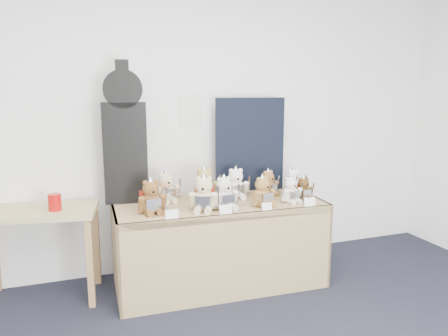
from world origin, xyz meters
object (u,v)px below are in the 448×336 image
object	(u,v)px
side_table	(38,225)
display_table	(222,223)
teddy_front_far_right	(291,191)
teddy_back_far_left	(165,192)
teddy_back_left	(167,188)
teddy_back_centre_left	(205,185)
guitar_case	(125,135)
teddy_front_far_left	(151,198)
teddy_back_end	(294,182)
teddy_front_centre	(224,194)
teddy_back_right	(268,184)
teddy_front_right	(263,193)
teddy_back_centre_right	(236,184)
teddy_front_left	(204,195)
red_cup	(55,202)
teddy_front_end	(304,189)

from	to	relation	value
side_table	display_table	bearing A→B (deg)	-1.59
teddy_front_far_right	teddy_back_far_left	size ratio (longest dim) A/B	1.13
teddy_back_left	teddy_back_centre_left	world-z (taller)	teddy_back_centre_left
guitar_case	teddy_back_far_left	size ratio (longest dim) A/B	5.29
teddy_front_far_left	teddy_back_end	bearing A→B (deg)	1.56
side_table	guitar_case	xyz separation A→B (m)	(0.71, 0.04, 0.68)
teddy_front_far_right	teddy_back_centre_left	distance (m)	0.73
teddy_front_centre	teddy_back_right	bearing A→B (deg)	17.86
teddy_back_far_left	teddy_front_right	bearing A→B (deg)	-22.58
teddy_front_right	teddy_back_centre_left	world-z (taller)	teddy_back_centre_left
teddy_back_centre_right	teddy_back_end	bearing A→B (deg)	-0.32
teddy_front_far_right	teddy_front_left	bearing A→B (deg)	171.42
display_table	teddy_back_right	size ratio (longest dim) A/B	6.83
red_cup	teddy_front_far_left	world-z (taller)	teddy_front_far_left
teddy_front_far_right	teddy_back_centre_left	bearing A→B (deg)	146.99
teddy_front_right	teddy_back_centre_left	size ratio (longest dim) A/B	0.86
teddy_front_left	teddy_back_left	xyz separation A→B (m)	(-0.22, 0.37, -0.01)
teddy_back_left	teddy_front_end	bearing A→B (deg)	-22.22
guitar_case	teddy_back_end	world-z (taller)	guitar_case
teddy_front_left	teddy_back_centre_left	xyz separation A→B (m)	(0.10, 0.30, 0.01)
guitar_case	teddy_front_far_right	bearing A→B (deg)	-10.23
teddy_front_left	teddy_front_end	size ratio (longest dim) A/B	1.41
teddy_front_far_right	guitar_case	bearing A→B (deg)	152.20
teddy_front_left	teddy_back_far_left	size ratio (longest dim) A/B	1.43
teddy_front_centre	teddy_front_right	bearing A→B (deg)	-17.06
teddy_front_centre	teddy_back_centre_right	size ratio (longest dim) A/B	0.99
teddy_front_far_left	teddy_back_end	size ratio (longest dim) A/B	1.12
display_table	teddy_front_end	size ratio (longest dim) A/B	7.93
guitar_case	red_cup	xyz separation A→B (m)	(-0.57, -0.12, -0.49)
teddy_front_far_right	display_table	bearing A→B (deg)	159.00
teddy_front_far_right	teddy_back_centre_right	xyz separation A→B (m)	(-0.38, 0.30, 0.02)
teddy_back_left	teddy_back_centre_left	xyz separation A→B (m)	(0.32, -0.06, 0.01)
side_table	teddy_front_far_left	distance (m)	0.94
display_table	teddy_back_left	world-z (taller)	teddy_back_left
teddy_front_far_left	teddy_back_right	size ratio (longest dim) A/B	1.16
side_table	teddy_front_left	bearing A→B (deg)	-8.69
teddy_back_centre_right	teddy_front_far_left	bearing A→B (deg)	-158.78
teddy_front_far_left	teddy_front_left	xyz separation A→B (m)	(0.40, -0.07, 0.01)
display_table	teddy_back_centre_right	distance (m)	0.38
teddy_front_end	teddy_back_left	xyz separation A→B (m)	(-1.13, 0.33, 0.03)
teddy_front_right	red_cup	bearing A→B (deg)	147.72
teddy_back_end	teddy_back_centre_left	bearing A→B (deg)	-178.41
display_table	teddy_front_right	bearing A→B (deg)	-25.79
teddy_front_end	teddy_back_centre_left	size ratio (longest dim) A/B	0.68
teddy_front_end	teddy_back_end	xyz separation A→B (m)	(0.01, 0.20, 0.02)
teddy_front_left	teddy_front_centre	bearing A→B (deg)	26.25
teddy_back_end	teddy_front_right	bearing A→B (deg)	-141.92
side_table	teddy_back_left	xyz separation A→B (m)	(1.03, -0.05, 0.22)
side_table	teddy_front_far_left	size ratio (longest dim) A/B	3.21
red_cup	teddy_front_left	xyz separation A→B (m)	(1.10, -0.34, 0.04)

